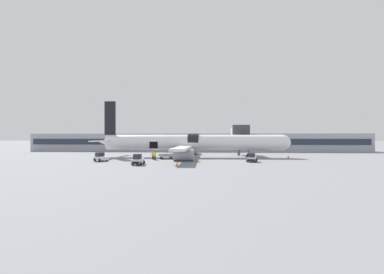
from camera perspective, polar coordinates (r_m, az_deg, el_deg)
name	(u,v)px	position (r m, az deg, el deg)	size (l,w,h in m)	color
ground_plane	(188,160)	(48.73, -0.81, -5.10)	(500.00, 500.00, 0.00)	slate
apron_marking_line	(200,161)	(46.45, 1.82, -5.34)	(23.46, 3.41, 0.01)	yellow
terminal_strip	(196,142)	(80.61, 0.95, -1.17)	(101.13, 11.08, 5.35)	#9EA3AD
jet_bridge_stub	(239,133)	(60.10, 10.43, 0.84)	(3.66, 9.80, 6.95)	#4C4C51
airplane	(191,143)	(54.28, -0.31, -1.31)	(40.61, 33.15, 12.04)	silver
baggage_tug_lead	(138,160)	(40.84, -11.89, -5.07)	(1.70, 3.10, 1.72)	silver
baggage_tug_mid	(252,158)	(45.87, 13.15, -4.59)	(2.24, 3.08, 1.56)	silver
baggage_tug_rear	(101,158)	(48.74, -19.63, -4.33)	(2.81, 2.64, 1.55)	silver
baggage_cart_loading	(167,156)	(50.91, -5.55, -4.33)	(3.76, 2.65, 1.00)	#999BA0
ground_crew_loader_a	(186,154)	(52.04, -1.36, -3.87)	(0.51, 0.48, 1.55)	#1E2338
ground_crew_loader_b	(153,155)	(50.86, -8.69, -3.96)	(0.54, 0.39, 1.56)	#2D2D33
ground_crew_driver	(155,155)	(48.35, -8.24, -4.08)	(0.54, 0.54, 1.69)	#2D2D33
ground_crew_supervisor	(153,155)	(49.67, -8.63, -4.01)	(0.43, 0.57, 1.63)	black
ground_crew_helper	(188,155)	(49.26, -1.00, -4.01)	(0.58, 0.49, 1.68)	black
ground_crew_marshal	(181,154)	(52.08, -2.42, -3.73)	(0.60, 0.55, 1.79)	#2D2D33
suitcase_on_tarmac_upright	(173,158)	(48.84, -4.18, -4.68)	(0.49, 0.43, 0.80)	#4C1E1E
suitcase_on_tarmac_spare	(179,157)	(51.31, -2.88, -4.43)	(0.51, 0.44, 0.84)	black
safety_cone_nose	(288,157)	(56.04, 20.64, -4.14)	(0.54, 0.54, 0.62)	black
safety_cone_engine_left	(177,164)	(38.20, -3.39, -5.99)	(0.62, 0.62, 0.73)	black
safety_cone_wingtip	(196,159)	(46.34, 0.87, -4.92)	(0.51, 0.51, 0.76)	black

